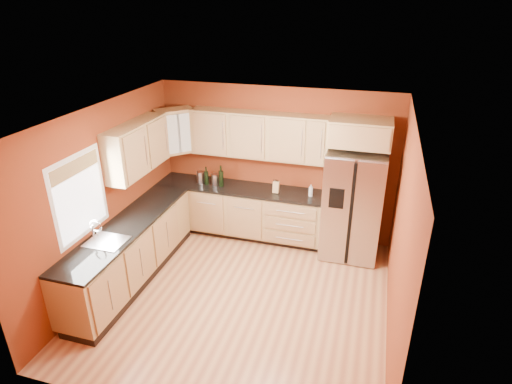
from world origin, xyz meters
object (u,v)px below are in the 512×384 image
Objects in this scene: wine_bottle_a at (206,176)px; knife_block at (276,187)px; refrigerator at (353,204)px; soap_dispenser at (311,190)px; canister_left at (215,179)px.

knife_block is (1.23, 0.01, -0.06)m from wine_bottle_a.
wine_bottle_a reaches higher than knife_block.
wine_bottle_a is 1.24m from knife_block.
refrigerator is 0.70m from soap_dispenser.
knife_block is at bearing 178.38° from refrigerator.
refrigerator is 8.98× the size of soap_dispenser.
canister_left is 1.08m from knife_block.
soap_dispenser is (1.66, 0.01, -0.00)m from canister_left.
canister_left reaches higher than soap_dispenser.
canister_left is (-2.34, 0.04, 0.13)m from refrigerator.
wine_bottle_a is at bearing 179.47° from refrigerator.
soap_dispenser reaches higher than knife_block.
canister_left is at bearing 178.94° from refrigerator.
refrigerator is 8.86× the size of canister_left.
canister_left is 1.01× the size of soap_dispenser.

